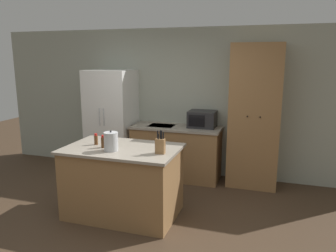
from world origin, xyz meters
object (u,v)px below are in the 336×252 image
at_px(microwave, 202,119).
at_px(pantry_cabinet, 255,117).
at_px(refrigerator, 112,122).
at_px(spice_bottle_amber_oil, 103,142).
at_px(knife_block, 160,145).
at_px(spice_bottle_tall_dark, 114,141).
at_px(spice_bottle_short_red, 96,139).
at_px(kettle, 111,141).

bearing_deg(microwave, pantry_cabinet, -3.17).
distance_m(refrigerator, pantry_cabinet, 2.53).
relative_size(refrigerator, pantry_cabinet, 0.81).
distance_m(refrigerator, spice_bottle_amber_oil, 1.76).
bearing_deg(microwave, knife_block, -94.71).
bearing_deg(spice_bottle_amber_oil, microwave, 61.48).
distance_m(knife_block, spice_bottle_tall_dark, 0.79).
height_order(refrigerator, microwave, refrigerator).
xyz_separation_m(microwave, spice_bottle_tall_dark, (-0.90, -1.54, -0.08)).
bearing_deg(spice_bottle_tall_dark, pantry_cabinet, 40.27).
distance_m(microwave, spice_bottle_short_red, 1.98).
bearing_deg(knife_block, spice_bottle_tall_dark, 163.01).
bearing_deg(spice_bottle_short_red, knife_block, -7.79).
height_order(pantry_cabinet, microwave, pantry_cabinet).
height_order(microwave, knife_block, knife_block).
height_order(refrigerator, spice_bottle_short_red, refrigerator).
bearing_deg(spice_bottle_short_red, pantry_cabinet, 38.81).
bearing_deg(pantry_cabinet, microwave, 176.83).
relative_size(knife_block, spice_bottle_amber_oil, 1.76).
bearing_deg(spice_bottle_short_red, microwave, 55.87).
xyz_separation_m(pantry_cabinet, microwave, (-0.87, 0.05, -0.10)).
distance_m(refrigerator, kettle, 1.92).
height_order(spice_bottle_tall_dark, kettle, kettle).
bearing_deg(spice_bottle_amber_oil, knife_block, -2.26).
distance_m(knife_block, spice_bottle_short_red, 0.97).
height_order(pantry_cabinet, kettle, pantry_cabinet).
xyz_separation_m(knife_block, spice_bottle_tall_dark, (-0.75, 0.23, -0.06)).
bearing_deg(refrigerator, knife_block, -47.28).
bearing_deg(refrigerator, pantry_cabinet, 1.97).
relative_size(pantry_cabinet, kettle, 8.88).
bearing_deg(spice_bottle_amber_oil, spice_bottle_tall_dark, 76.02).
bearing_deg(microwave, kettle, -112.96).
xyz_separation_m(refrigerator, spice_bottle_tall_dark, (0.76, -1.41, 0.04)).
xyz_separation_m(refrigerator, knife_block, (1.51, -1.63, 0.10)).
xyz_separation_m(knife_block, spice_bottle_amber_oil, (-0.80, 0.03, -0.03)).
xyz_separation_m(refrigerator, kettle, (0.88, -1.70, 0.12)).
bearing_deg(kettle, spice_bottle_short_red, 148.89).
bearing_deg(microwave, spice_bottle_tall_dark, -120.16).
bearing_deg(refrigerator, spice_bottle_tall_dark, -61.60).
bearing_deg(spice_bottle_tall_dark, refrigerator, 118.40).
relative_size(spice_bottle_tall_dark, spice_bottle_amber_oil, 0.58).
height_order(spice_bottle_tall_dark, spice_bottle_amber_oil, spice_bottle_amber_oil).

